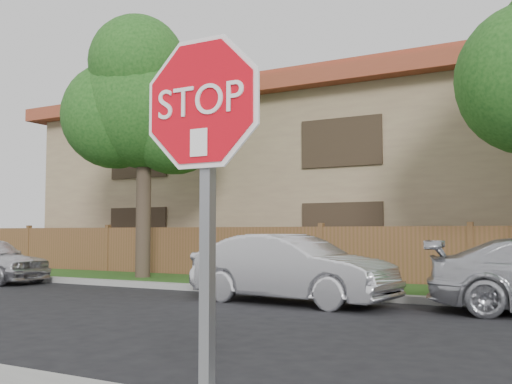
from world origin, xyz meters
The scene contains 7 objects.
far_curb centered at (0.00, 8.15, 0.07)m, with size 70.00×0.30×0.15m, color gray.
grass_strip centered at (0.00, 9.80, 0.06)m, with size 70.00×3.00×0.12m, color #1E4714.
fence centered at (0.00, 11.40, 0.80)m, with size 70.00×0.12×1.60m, color brown.
apartment_building centered at (0.00, 17.00, 3.53)m, with size 35.20×9.20×7.20m.
tree_left centered at (-8.98, 9.57, 5.22)m, with size 4.80×3.90×7.78m.
stop_sign centered at (0.84, -1.48, 1.83)m, with size 1.01×0.13×2.55m.
sedan_left centered at (-2.72, 6.90, 0.70)m, with size 1.49×4.28×1.41m, color silver.
Camera 1 is at (2.67, -4.14, 1.45)m, focal length 42.00 mm.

